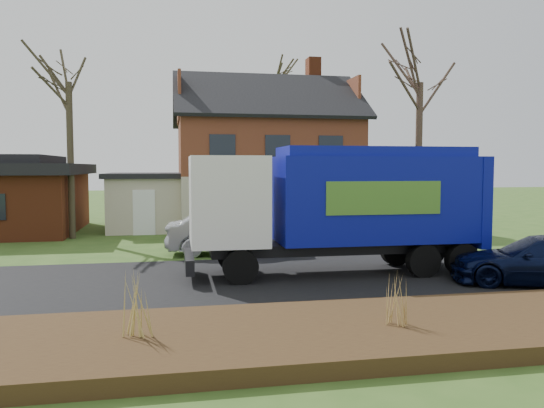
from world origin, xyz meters
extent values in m
plane|color=#32531B|center=(0.00, 0.00, 0.00)|extent=(120.00, 120.00, 0.00)
cube|color=black|center=(0.00, 0.00, 0.01)|extent=(80.00, 7.00, 0.02)
cube|color=#311D10|center=(0.00, -5.30, 0.15)|extent=(80.00, 3.50, 0.30)
cube|color=beige|center=(2.00, 14.00, 1.35)|extent=(9.00, 7.50, 2.70)
cube|color=#5E2B1A|center=(2.00, 14.00, 4.10)|extent=(9.00, 7.50, 2.80)
cube|color=brown|center=(5.00, 15.00, 8.46)|extent=(0.70, 0.90, 1.60)
cube|color=beige|center=(-4.20, 13.50, 1.30)|extent=(3.50, 5.50, 2.60)
cube|color=black|center=(-4.20, 13.50, 2.72)|extent=(3.90, 5.90, 0.24)
cylinder|color=black|center=(-1.16, -0.41, 0.48)|extent=(0.96, 0.33, 0.96)
cylinder|color=black|center=(-1.14, 1.53, 0.48)|extent=(0.96, 0.33, 0.96)
cylinder|color=black|center=(4.08, -0.45, 0.48)|extent=(0.96, 0.33, 0.96)
cylinder|color=black|center=(4.10, 1.48, 0.48)|extent=(0.96, 0.33, 0.96)
cylinder|color=black|center=(5.28, -0.47, 0.48)|extent=(0.96, 0.33, 0.96)
cylinder|color=black|center=(5.30, 1.47, 0.48)|extent=(0.96, 0.33, 0.96)
cube|color=black|center=(2.07, 0.53, 0.78)|extent=(7.92, 1.18, 0.32)
cube|color=white|center=(-1.38, 0.56, 2.21)|extent=(2.14, 2.32, 2.48)
cube|color=black|center=(-2.39, 0.57, 2.35)|extent=(0.09, 2.02, 0.83)
cube|color=black|center=(-2.48, 0.57, 0.51)|extent=(0.25, 2.30, 0.41)
cube|color=#0B1187|center=(2.94, 0.52, 2.21)|extent=(5.82, 2.35, 2.48)
cube|color=#0B1187|center=(2.94, 0.52, 3.59)|extent=(5.54, 2.08, 0.28)
cube|color=#0B1187|center=(5.93, 0.49, 2.12)|extent=(0.34, 2.35, 2.67)
cube|color=#49842B|center=(2.79, -0.65, 2.30)|extent=(3.31, 0.07, 0.92)
cube|color=#49842B|center=(2.82, 1.69, 2.30)|extent=(3.31, 0.07, 0.92)
imported|color=#97999E|center=(-0.79, 4.65, 0.78)|extent=(4.83, 1.94, 1.56)
imported|color=black|center=(6.69, -1.95, 0.66)|extent=(4.93, 3.54, 1.33)
cylinder|color=#413927|center=(-7.26, 10.15, 3.41)|extent=(0.28, 0.28, 6.83)
cylinder|color=#47342A|center=(8.92, 9.78, 3.61)|extent=(0.33, 0.33, 7.22)
cylinder|color=#413827|center=(3.93, 22.22, 4.22)|extent=(0.32, 0.32, 8.44)
cone|color=tan|center=(-3.50, -5.27, 0.81)|extent=(0.05, 0.05, 1.02)
cone|color=tan|center=(-3.67, -5.27, 0.81)|extent=(0.05, 0.05, 1.02)
cone|color=tan|center=(-3.33, -5.27, 0.81)|extent=(0.05, 0.05, 1.02)
cone|color=tan|center=(-3.50, -5.14, 0.81)|extent=(0.05, 0.05, 1.02)
cone|color=tan|center=(-3.50, -5.41, 0.81)|extent=(0.05, 0.05, 1.02)
cone|color=#A9864A|center=(1.07, -5.49, 0.74)|extent=(0.04, 0.04, 0.89)
cone|color=#A9864A|center=(0.93, -5.49, 0.74)|extent=(0.04, 0.04, 0.89)
cone|color=#A9864A|center=(1.21, -5.49, 0.74)|extent=(0.04, 0.04, 0.89)
cone|color=#A9864A|center=(1.07, -5.38, 0.74)|extent=(0.04, 0.04, 0.89)
cone|color=#A9864A|center=(1.07, -5.60, 0.74)|extent=(0.04, 0.04, 0.89)
camera|label=1|loc=(-2.95, -14.32, 3.15)|focal=35.00mm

